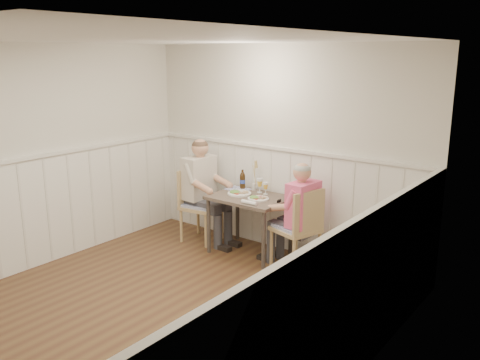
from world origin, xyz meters
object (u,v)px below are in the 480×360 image
(beer_bottle, at_px, (242,180))
(grass_vase, at_px, (254,176))
(diner_cream, at_px, (202,198))
(dining_table, at_px, (250,204))
(chair_left, at_px, (198,202))
(man_in_pink, at_px, (300,224))
(chair_right, at_px, (299,226))

(beer_bottle, height_order, grass_vase, grass_vase)
(diner_cream, relative_size, grass_vase, 3.36)
(dining_table, distance_m, chair_left, 0.85)
(diner_cream, height_order, grass_vase, diner_cream)
(man_in_pink, bearing_deg, dining_table, 178.02)
(chair_right, bearing_deg, beer_bottle, 164.41)
(man_in_pink, xyz_separation_m, beer_bottle, (-1.04, 0.27, 0.32))
(chair_right, bearing_deg, diner_cream, 178.42)
(chair_right, height_order, man_in_pink, man_in_pink)
(dining_table, relative_size, chair_right, 0.96)
(chair_left, distance_m, beer_bottle, 0.70)
(chair_right, bearing_deg, chair_left, 179.31)
(chair_left, xyz_separation_m, man_in_pink, (1.59, 0.01, 0.01))
(chair_right, xyz_separation_m, chair_left, (-1.60, 0.02, -0.00))
(chair_right, distance_m, chair_left, 1.60)
(grass_vase, bearing_deg, man_in_pink, -18.64)
(dining_table, bearing_deg, chair_right, -3.90)
(grass_vase, bearing_deg, dining_table, -63.98)
(chair_left, relative_size, grass_vase, 2.33)
(dining_table, distance_m, chair_right, 0.76)
(man_in_pink, bearing_deg, diner_cream, 179.37)
(dining_table, distance_m, diner_cream, 0.80)
(diner_cream, distance_m, grass_vase, 0.80)
(diner_cream, distance_m, beer_bottle, 0.62)
(dining_table, relative_size, grass_vase, 2.25)
(dining_table, height_order, diner_cream, diner_cream)
(chair_left, height_order, diner_cream, diner_cream)
(man_in_pink, height_order, beer_bottle, man_in_pink)
(chair_left, height_order, beer_bottle, beer_bottle)
(man_in_pink, relative_size, beer_bottle, 5.10)
(diner_cream, bearing_deg, beer_bottle, 26.65)
(chair_right, bearing_deg, man_in_pink, 114.21)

